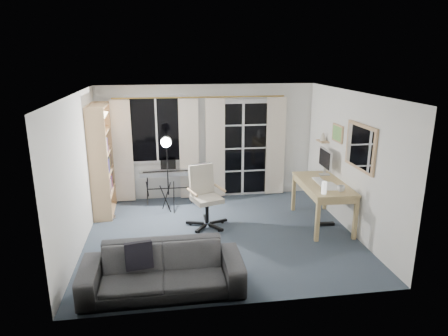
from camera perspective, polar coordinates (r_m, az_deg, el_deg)
The scene contains 17 objects.
floor at distance 6.95m, azimuth -0.46°, elevation -9.58°, with size 4.50×4.00×0.02m, color #3B4756.
window at distance 8.32m, azimuth -9.61°, elevation 5.44°, with size 1.20×0.08×1.40m.
french_door at distance 8.57m, azimuth 2.66°, elevation 2.71°, with size 1.32×0.09×2.11m.
curtains at distance 8.34m, azimuth -3.22°, elevation 2.82°, with size 3.60×0.07×2.13m.
bookshelf at distance 7.89m, azimuth -17.35°, elevation 0.65°, with size 0.36×0.99×2.11m.
torchiere_lamp at distance 7.45m, azimuth -17.19°, elevation 4.63°, with size 0.38×0.38×2.01m.
keyboard_piano at distance 8.25m, azimuth -7.93°, elevation -0.78°, with size 1.15×0.56×0.83m.
studio_light at distance 7.57m, azimuth -8.21°, elevation 2.47°, with size 0.29×0.31×1.55m.
office_chair at distance 7.15m, azimuth -2.90°, elevation -3.19°, with size 0.76×0.73×1.10m.
desk at distance 7.35m, azimuth 13.97°, elevation -2.75°, with size 0.78×1.49×0.78m.
monitor at distance 7.71m, azimuth 14.27°, elevation 1.16°, with size 0.19×0.57×0.49m.
desk_clutter at distance 7.15m, azimuth 14.10°, elevation -3.92°, with size 0.48×0.89×0.99m.
mug at distance 6.91m, azimuth 16.38°, elevation -2.73°, with size 0.13×0.10×0.13m, color silver.
wall_mirror at distance 6.78m, azimuth 18.91°, elevation 2.86°, with size 0.04×0.94×0.74m.
framed_print at distance 7.56m, azimuth 15.93°, elevation 4.78°, with size 0.03×0.42×0.32m.
wall_shelf at distance 8.02m, azimuth 13.94°, elevation 4.14°, with size 0.16×0.30×0.18m.
sofa at distance 5.33m, azimuth -8.85°, elevation -13.19°, with size 2.07×0.61×0.81m.
Camera 1 is at (-0.86, -6.21, 2.98)m, focal length 32.00 mm.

